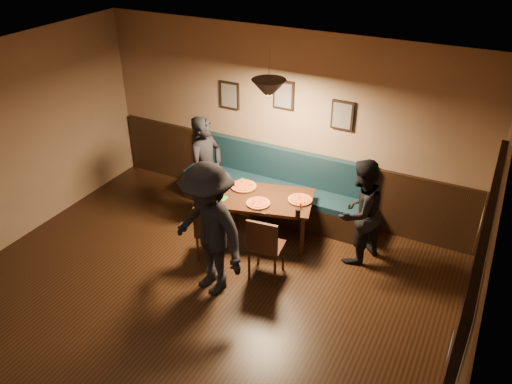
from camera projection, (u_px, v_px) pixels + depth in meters
floor at (149, 351)px, 5.67m from camera, size 7.00×7.00×0.00m
ceiling at (114, 111)px, 4.26m from camera, size 7.00×7.00×0.00m
wall_back at (284, 123)px, 7.66m from camera, size 6.00×0.00×6.00m
wall_right at (458, 359)px, 3.78m from camera, size 0.00×7.00×7.00m
wainscot at (281, 177)px, 8.09m from camera, size 5.88×0.06×1.00m
booth_bench at (274, 185)px, 7.88m from camera, size 3.00×0.60×1.00m
window_frame at (465, 305)px, 4.13m from camera, size 0.06×2.56×1.86m
window_glass at (461, 304)px, 4.14m from camera, size 0.00×2.40×2.40m
picture_left at (230, 95)px, 7.84m from camera, size 0.32×0.04×0.42m
picture_center at (284, 95)px, 7.41m from camera, size 0.32×0.04×0.42m
picture_right at (342, 115)px, 7.13m from camera, size 0.32×0.04×0.42m
pendant_lamp at (269, 89)px, 6.40m from camera, size 0.44×0.44×0.25m
dining_table at (267, 218)px, 7.37m from camera, size 1.42×1.10×0.67m
chair_near_left at (212, 229)px, 6.96m from camera, size 0.46×0.46×0.85m
chair_near_right at (267, 246)px, 6.58m from camera, size 0.45×0.45×0.92m
diner_left at (206, 171)px, 7.56m from camera, size 0.48×0.66×1.67m
diner_right at (360, 212)px, 6.74m from camera, size 0.81×0.89×1.50m
diner_front at (209, 230)px, 6.14m from camera, size 1.29×0.98×1.76m
pizza_a at (244, 186)px, 7.44m from camera, size 0.48×0.48×0.04m
pizza_b at (258, 203)px, 7.04m from camera, size 0.39×0.39×0.04m
pizza_c at (300, 200)px, 7.12m from camera, size 0.43×0.43×0.04m
soda_glass at (298, 214)px, 6.71m from camera, size 0.07×0.07×0.14m
tabasco_bottle at (301, 206)px, 6.91m from camera, size 0.03×0.03×0.11m
napkin_a at (243, 182)px, 7.60m from camera, size 0.19×0.19×0.01m
napkin_b at (222, 198)px, 7.19m from camera, size 0.13×0.13×0.01m
cutlery_set at (255, 210)px, 6.92m from camera, size 0.18×0.08×0.00m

